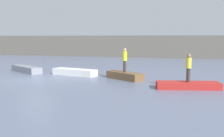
# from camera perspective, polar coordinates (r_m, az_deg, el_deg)

# --- Properties ---
(ground_plane) EXTENTS (120.00, 120.00, 0.00)m
(ground_plane) POSITION_cam_1_polar(r_m,az_deg,el_deg) (19.17, -16.35, -2.42)
(ground_plane) COLOR slate
(embankment_wall) EXTENTS (80.00, 1.20, 3.28)m
(embankment_wall) POSITION_cam_1_polar(r_m,az_deg,el_deg) (39.83, 0.69, 4.94)
(embankment_wall) COLOR #666056
(embankment_wall) RESTS_ON ground_plane
(rowboat_grey) EXTENTS (3.80, 2.83, 0.53)m
(rowboat_grey) POSITION_cam_1_polar(r_m,az_deg,el_deg) (23.57, -18.38, -0.14)
(rowboat_grey) COLOR gray
(rowboat_grey) RESTS_ON ground_plane
(rowboat_white) EXTENTS (3.83, 1.86, 0.50)m
(rowboat_white) POSITION_cam_1_polar(r_m,az_deg,el_deg) (20.82, -8.25, -0.78)
(rowboat_white) COLOR white
(rowboat_white) RESTS_ON ground_plane
(rowboat_brown) EXTENTS (3.01, 2.46, 0.52)m
(rowboat_brown) POSITION_cam_1_polar(r_m,az_deg,el_deg) (18.64, 2.81, -1.59)
(rowboat_brown) COLOR brown
(rowboat_brown) RESTS_ON ground_plane
(rowboat_red) EXTENTS (3.82, 1.80, 0.39)m
(rowboat_red) POSITION_cam_1_polar(r_m,az_deg,el_deg) (15.91, 16.41, -3.58)
(rowboat_red) COLOR red
(rowboat_red) RESTS_ON ground_plane
(person_yellow_shirt) EXTENTS (0.32, 0.32, 1.67)m
(person_yellow_shirt) POSITION_cam_1_polar(r_m,az_deg,el_deg) (15.75, 16.55, 0.44)
(person_yellow_shirt) COLOR #38332D
(person_yellow_shirt) RESTS_ON rowboat_red
(person_hiviz_shirt) EXTENTS (0.32, 0.32, 1.72)m
(person_hiviz_shirt) POSITION_cam_1_polar(r_m,az_deg,el_deg) (18.50, 2.83, 2.13)
(person_hiviz_shirt) COLOR #38332D
(person_hiviz_shirt) RESTS_ON rowboat_brown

